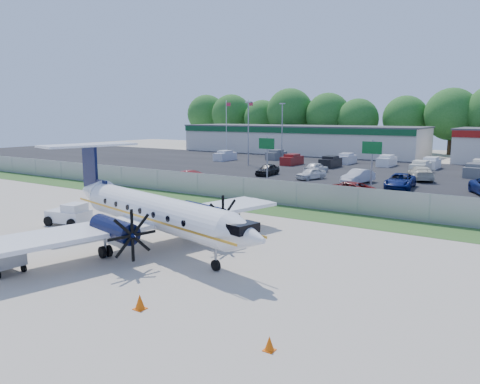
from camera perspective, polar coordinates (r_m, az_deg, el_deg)
The scene contains 28 objects.
ground at distance 26.01m, azimuth -7.43°, elevation -6.81°, with size 170.00×170.00×0.00m, color #B5AA99.
grass_verge at distance 35.63m, azimuth 5.38°, elevation -2.33°, with size 170.00×4.00×0.02m, color #2D561E.
access_road at distance 41.81m, azimuth 9.97°, elevation -0.68°, with size 170.00×8.00×0.02m, color black.
parking_lot at distance 61.43m, azimuth 17.96°, elevation 2.19°, with size 170.00×32.00×0.02m, color black.
perimeter_fence at distance 37.19m, azimuth 6.88°, elevation -0.30°, with size 120.00×0.06×1.99m.
building_west at distance 90.43m, azimuth 7.18°, elevation 6.40°, with size 46.40×12.40×5.24m.
sign_left at distance 48.46m, azimuth 3.29°, elevation 5.10°, with size 1.80×0.26×5.00m.
sign_mid at distance 43.92m, azimuth 15.77°, elevation 4.32°, with size 1.80×0.26×5.00m.
flagpole_west at distance 90.50m, azimuth -1.64°, elevation 8.38°, with size 1.06×0.12×10.00m.
flagpole_east at distance 87.70m, azimuth 1.05°, elevation 8.35°, with size 1.06×0.12×10.00m.
light_pole_nw at distance 67.50m, azimuth 1.03°, elevation 7.70°, with size 0.90×0.35×9.09m.
light_pole_sw at distance 76.10m, azimuth 5.15°, elevation 7.85°, with size 0.90×0.35×9.09m.
tree_line at distance 94.45m, azimuth 23.70°, elevation 4.21°, with size 112.00×6.00×14.00m, color #205B1B, non-canonical shape.
aircraft at distance 25.91m, azimuth -10.67°, elevation -2.25°, with size 17.52×17.15×5.35m.
pushback_tug at distance 33.02m, azimuth -20.01°, elevation -2.59°, with size 2.94×2.38×1.44m.
baggage_cart_near at distance 24.49m, azimuth -26.96°, elevation -7.53°, with size 2.23×1.44×1.12m.
cone_nose at distance 15.22m, azimuth 3.60°, elevation -17.97°, with size 0.34×0.34×0.48m.
cone_port_wing at distance 18.39m, azimuth -12.11°, elevation -12.99°, with size 0.42×0.42×0.59m.
cone_starboard_wing at distance 39.42m, azimuth 3.24°, elevation -0.83°, with size 0.35×0.35×0.50m.
road_car_west at distance 46.79m, azimuth -5.78°, elevation 0.46°, with size 1.82×5.23×1.72m, color maroon.
road_car_mid at distance 42.37m, azimuth 12.72°, elevation -0.65°, with size 2.38×5.15×1.43m, color maroon.
parked_car_a at distance 56.61m, azimuth 3.37°, elevation 2.04°, with size 1.65×4.10×1.40m, color black.
parked_car_b at distance 53.56m, azimuth 8.63°, elevation 1.53°, with size 1.54×3.84×1.31m, color silver.
parked_car_c at distance 51.35m, azimuth 14.17°, elevation 1.02°, with size 1.59×4.56×1.50m, color silver.
parked_car_d at distance 49.08m, azimuth 18.89°, elevation 0.42°, with size 2.45×5.32×1.48m, color navy.
parked_car_f at distance 59.65m, azimuth 9.27°, elevation 2.31°, with size 1.58×3.92×1.33m, color silver.
parked_car_g at distance 56.04m, azimuth 21.11°, elevation 1.35°, with size 2.23×5.48×1.59m, color beige.
far_parking_rows at distance 66.22m, azimuth 19.16°, elevation 2.61°, with size 56.00×10.00×1.60m, color gray, non-canonical shape.
Camera 1 is at (16.56, -18.71, 7.22)m, focal length 35.00 mm.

